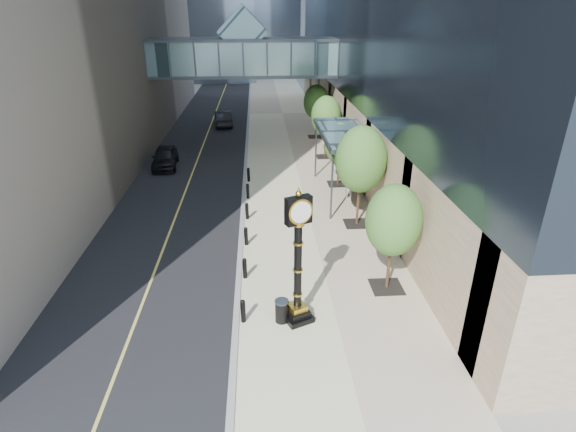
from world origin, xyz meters
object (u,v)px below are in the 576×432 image
object	(u,v)px
street_clock	(298,268)
trash_bin	(282,312)
car_near	(165,157)
pedestrian	(349,187)
car_far	(223,118)

from	to	relation	value
street_clock	trash_bin	size ratio (longest dim) A/B	6.12
trash_bin	car_near	world-z (taller)	car_near
trash_bin	pedestrian	distance (m)	13.45
trash_bin	car_near	bearing A→B (deg)	112.06
pedestrian	car_far	xyz separation A→B (m)	(-9.49, 21.20, -0.03)
pedestrian	car_near	distance (m)	15.12
street_clock	pedestrian	world-z (taller)	street_clock
trash_bin	car_far	size ratio (longest dim) A/B	0.19
trash_bin	pedestrian	bearing A→B (deg)	67.95
pedestrian	car_near	xyz separation A→B (m)	(-13.13, 7.49, -0.03)
car_near	street_clock	bearing A→B (deg)	-70.97
pedestrian	car_far	size ratio (longest dim) A/B	0.32
street_clock	trash_bin	xyz separation A→B (m)	(-0.62, -0.08, -1.94)
street_clock	car_near	distance (m)	21.76
street_clock	car_near	size ratio (longest dim) A/B	1.22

